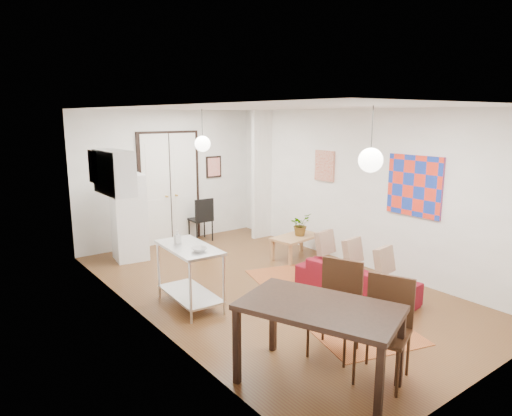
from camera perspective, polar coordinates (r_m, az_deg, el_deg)
floor at (r=7.66m, az=1.43°, el=-9.80°), size 7.00×7.00×0.00m
ceiling at (r=7.13m, az=1.55°, el=12.45°), size 4.20×7.00×0.02m
wall_back at (r=10.20m, az=-10.88°, el=3.81°), size 4.20×0.02×2.90m
wall_front at (r=5.09m, az=26.95°, el=-5.00°), size 4.20×0.02×2.90m
wall_left at (r=6.20m, az=-13.90°, el=-1.26°), size 0.02×7.00×2.90m
wall_right at (r=8.70m, az=12.38°, el=2.44°), size 0.02×7.00×2.90m
double_doors at (r=10.19m, az=-10.71°, el=2.39°), size 1.44×0.06×2.50m
stub_partition at (r=10.37m, az=0.72°, el=4.14°), size 0.50×0.10×2.90m
wall_cabinet at (r=7.57m, az=-17.33°, el=4.29°), size 0.35×1.00×0.70m
painting_popart at (r=7.91m, az=19.20°, el=2.64°), size 0.05×1.00×1.00m
painting_abstract at (r=9.17m, az=8.58°, el=5.24°), size 0.05×0.50×0.60m
poster_back at (r=10.70m, az=-5.29°, el=5.14°), size 0.40×0.03×0.50m
print_left at (r=7.99m, az=-19.60°, el=4.86°), size 0.03×0.44×0.54m
pendant_back at (r=8.80m, az=-6.70°, el=7.98°), size 0.30×0.30×0.80m
pendant_front at (r=5.73m, az=14.14°, el=5.83°), size 0.30×0.30×0.80m
kilim_rug at (r=7.18m, az=8.26°, el=-11.40°), size 2.18×3.64×0.01m
sofa at (r=7.34m, az=12.37°, el=-8.76°), size 0.98×1.95×0.55m
coffee_table at (r=9.05m, az=5.06°, el=-3.87°), size 1.08×0.71×0.45m
potted_plant at (r=9.04m, az=5.56°, el=-2.07°), size 0.40×0.44×0.44m
kitchen_counter at (r=6.82m, az=-8.31°, el=-7.36°), size 0.66×1.22×0.92m
bowl at (r=6.46m, az=-7.11°, el=-5.14°), size 0.23×0.23×0.05m
soap_bottle at (r=6.89m, az=-9.78°, el=-3.57°), size 0.09×0.09×0.19m
fridge at (r=9.18m, az=-15.59°, el=-1.14°), size 0.67×0.67×1.68m
dining_table at (r=4.83m, az=7.90°, el=-13.00°), size 1.47×1.84×0.89m
dining_chair_near at (r=5.58m, az=8.90°, el=-11.23°), size 0.68×0.82×1.10m
dining_chair_far at (r=5.16m, az=14.63°, el=-13.42°), size 0.68×0.82×1.10m
black_side_chair at (r=10.39m, az=-7.23°, el=-0.84°), size 0.47×0.47×0.98m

